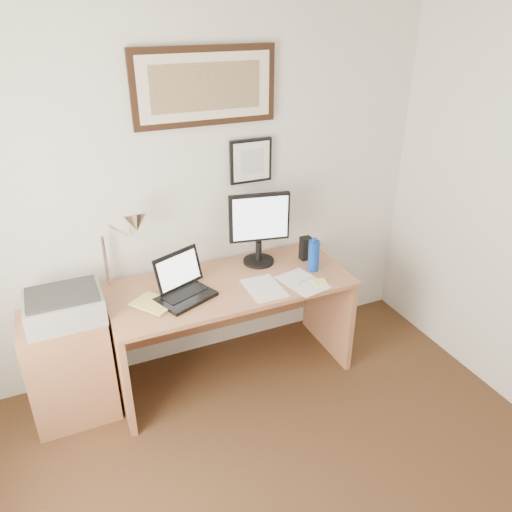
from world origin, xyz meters
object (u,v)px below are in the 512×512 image
side_cabinet (70,367)px  water_bottle (314,256)px  laptop (183,287)px  printer (64,306)px  book (144,311)px  lcd_monitor (259,225)px  desk (227,306)px

side_cabinet → water_bottle: 1.73m
side_cabinet → laptop: (0.74, -0.07, 0.44)m
laptop → side_cabinet: bearing=174.3°
water_bottle → printer: 1.63m
water_bottle → book: bearing=-177.5°
printer → laptop: bearing=-4.4°
lcd_monitor → book: bearing=-161.4°
laptop → printer: size_ratio=0.94×
side_cabinet → lcd_monitor: 1.53m
printer → desk: bearing=3.1°
laptop → desk: bearing=18.6°
desk → printer: 1.08m
lcd_monitor → printer: lcd_monitor is taller
desk → lcd_monitor: (0.29, 0.10, 0.53)m
water_bottle → laptop: size_ratio=0.53×
water_bottle → desk: 0.70m
side_cabinet → printer: (0.04, -0.02, 0.45)m
water_bottle → lcd_monitor: lcd_monitor is taller
side_cabinet → printer: 0.46m
water_bottle → book: (-1.19, -0.05, -0.10)m
water_bottle → desk: size_ratio=0.14×
lcd_monitor → laptop: bearing=-161.6°
water_bottle → lcd_monitor: 0.43m
side_cabinet → printer: bearing=-28.7°
water_bottle → lcd_monitor: bearing=140.0°
printer → water_bottle: bearing=-3.4°
desk → lcd_monitor: bearing=18.3°
desk → book: bearing=-161.2°
side_cabinet → desk: desk is taller
book → desk: (0.60, 0.20, -0.24)m
desk → printer: bearing=-176.9°
desk → side_cabinet: bearing=-178.1°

